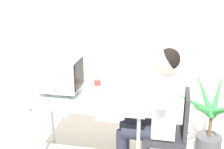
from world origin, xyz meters
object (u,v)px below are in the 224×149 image
object	(u,v)px
desk_mug	(98,84)
crt_monitor	(60,73)
potted_plant	(210,123)
keyboard	(93,93)
desk	(90,102)
office_chair	(173,130)
person_seated	(155,107)

from	to	relation	value
desk_mug	crt_monitor	bearing A→B (deg)	-146.62
potted_plant	desk_mug	bearing A→B (deg)	-174.49
crt_monitor	keyboard	size ratio (longest dim) A/B	0.89
desk	potted_plant	world-z (taller)	potted_plant
crt_monitor	office_chair	size ratio (longest dim) A/B	0.47
desk	crt_monitor	world-z (taller)	crt_monitor
desk	potted_plant	bearing A→B (deg)	16.04
office_chair	potted_plant	xyz separation A→B (m)	(0.40, 0.41, -0.10)
keyboard	office_chair	distance (m)	0.88
desk	potted_plant	distance (m)	1.33
desk	desk_mug	world-z (taller)	desk_mug
desk	potted_plant	xyz separation A→B (m)	(1.24, 0.36, -0.30)
desk	person_seated	world-z (taller)	person_seated
desk	crt_monitor	bearing A→B (deg)	176.82
office_chair	crt_monitor	bearing A→B (deg)	176.68
crt_monitor	potted_plant	xyz separation A→B (m)	(1.56, 0.34, -0.58)
desk	desk_mug	size ratio (longest dim) A/B	14.22
person_seated	desk_mug	bearing A→B (deg)	155.74
desk	desk_mug	xyz separation A→B (m)	(0.02, 0.24, 0.10)
crt_monitor	potted_plant	distance (m)	1.70
desk	office_chair	world-z (taller)	office_chair
keyboard	office_chair	size ratio (longest dim) A/B	0.54
keyboard	desk_mug	size ratio (longest dim) A/B	5.64
office_chair	potted_plant	bearing A→B (deg)	45.79
crt_monitor	potted_plant	size ratio (longest dim) A/B	0.45
office_chair	person_seated	world-z (taller)	person_seated
keyboard	crt_monitor	bearing A→B (deg)	-176.67
keyboard	person_seated	xyz separation A→B (m)	(0.65, -0.09, -0.05)
potted_plant	desk_mug	xyz separation A→B (m)	(-1.22, -0.12, 0.40)
keyboard	desk	bearing A→B (deg)	-118.50
person_seated	desk_mug	distance (m)	0.71
person_seated	crt_monitor	bearing A→B (deg)	176.07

